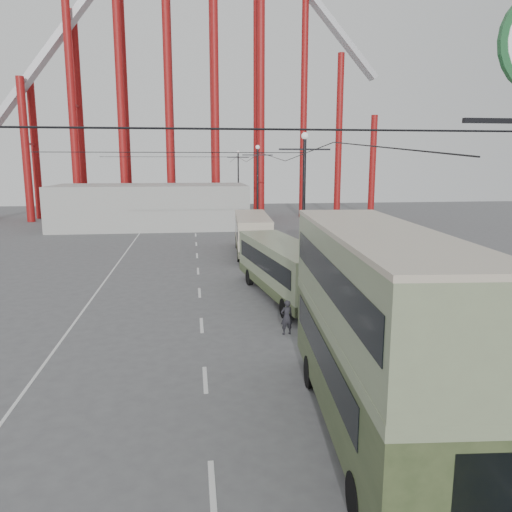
{
  "coord_description": "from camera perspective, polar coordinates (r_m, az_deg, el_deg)",
  "views": [
    {
      "loc": [
        -1.32,
        -12.48,
        7.48
      ],
      "look_at": [
        1.74,
        11.29,
        3.0
      ],
      "focal_mm": 35.0,
      "sensor_mm": 36.0,
      "label": 1
    }
  ],
  "objects": [
    {
      "name": "double_decker_bus",
      "position": [
        13.93,
        13.39,
        -7.41
      ],
      "size": [
        3.57,
        10.97,
        5.79
      ],
      "rotation": [
        0.0,
        0.0,
        -0.08
      ],
      "color": "#323E21",
      "rests_on": "ground"
    },
    {
      "name": "single_decker_cream",
      "position": [
        41.4,
        -0.44,
        2.73
      ],
      "size": [
        3.32,
        10.56,
        3.24
      ],
      "rotation": [
        0.0,
        0.0,
        -0.07
      ],
      "color": "#B9AB94",
      "rests_on": "ground"
    },
    {
      "name": "road_markings",
      "position": [
        33.04,
        -6.34,
        -2.55
      ],
      "size": [
        12.52,
        120.0,
        0.01
      ],
      "color": "silver",
      "rests_on": "ground"
    },
    {
      "name": "lamp_post_far",
      "position": [
        53.01,
        0.19,
        7.55
      ],
      "size": [
        3.2,
        0.44,
        9.32
      ],
      "color": "black",
      "rests_on": "ground"
    },
    {
      "name": "lamp_post_distant",
      "position": [
        74.86,
        -2.04,
        8.43
      ],
      "size": [
        3.2,
        0.44,
        9.32
      ],
      "color": "black",
      "rests_on": "ground"
    },
    {
      "name": "single_decker_green",
      "position": [
        27.94,
        3.18,
        -1.26
      ],
      "size": [
        3.98,
        11.23,
        3.11
      ],
      "rotation": [
        0.0,
        0.0,
        0.13
      ],
      "color": "gray",
      "rests_on": "ground"
    },
    {
      "name": "ground",
      "position": [
        14.61,
        -1.18,
        -20.2
      ],
      "size": [
        160.0,
        160.0,
        0.0
      ],
      "primitive_type": "plane",
      "color": "#515154",
      "rests_on": "ground"
    },
    {
      "name": "roller_coaster",
      "position": [
        71.08,
        -8.79,
        23.01
      ],
      "size": [
        52.95,
        5.0,
        55.48
      ],
      "color": "maroon",
      "rests_on": "ground"
    },
    {
      "name": "lamp_post_mid",
      "position": [
        31.39,
        5.47,
        5.41
      ],
      "size": [
        3.2,
        0.44,
        9.32
      ],
      "color": "black",
      "rests_on": "ground"
    },
    {
      "name": "fairground_shed",
      "position": [
        59.88,
        -11.84,
        5.59
      ],
      "size": [
        22.0,
        10.0,
        5.0
      ],
      "primitive_type": "cube",
      "color": "#A2A29D",
      "rests_on": "ground"
    },
    {
      "name": "pedestrian",
      "position": [
        22.19,
        3.52,
        -7.01
      ],
      "size": [
        0.64,
        0.49,
        1.56
      ],
      "primitive_type": "imported",
      "rotation": [
        0.0,
        0.0,
        3.36
      ],
      "color": "black",
      "rests_on": "ground"
    }
  ]
}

